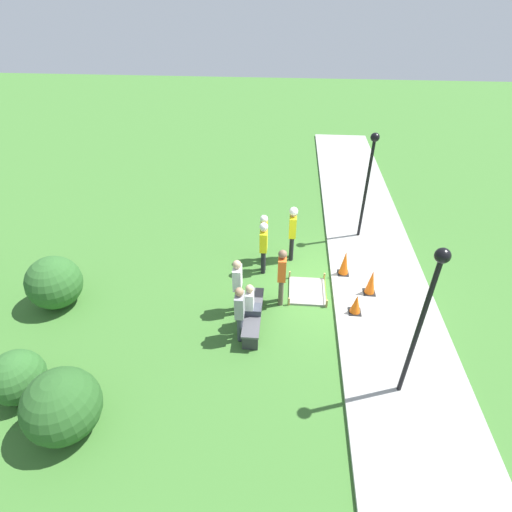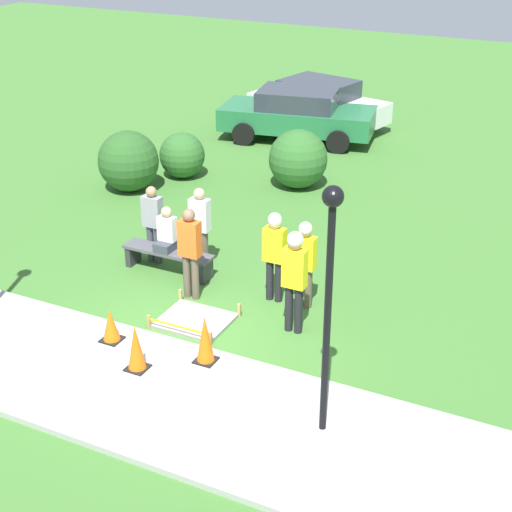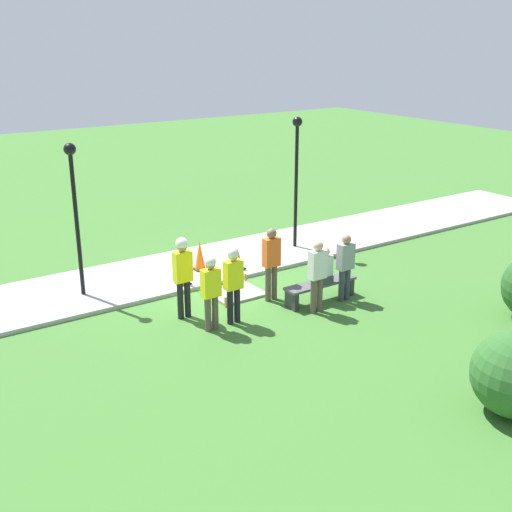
# 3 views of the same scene
# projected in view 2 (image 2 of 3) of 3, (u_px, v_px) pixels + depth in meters

# --- Properties ---
(ground_plane) EXTENTS (60.00, 60.00, 0.00)m
(ground_plane) POSITION_uv_depth(u_px,v_px,m) (179.00, 344.00, 13.28)
(ground_plane) COLOR #3D702D
(sidewalk) EXTENTS (28.00, 2.86, 0.10)m
(sidewalk) POSITION_uv_depth(u_px,v_px,m) (130.00, 386.00, 12.11)
(sidewalk) COLOR #9E9E99
(sidewalk) RESTS_ON ground_plane
(wet_concrete_patch) EXTENTS (1.28, 1.11, 0.25)m
(wet_concrete_patch) POSITION_uv_depth(u_px,v_px,m) (195.00, 320.00, 13.92)
(wet_concrete_patch) COLOR gray
(wet_concrete_patch) RESTS_ON ground_plane
(traffic_cone_near_patch) EXTENTS (0.34, 0.34, 0.58)m
(traffic_cone_near_patch) POSITION_uv_depth(u_px,v_px,m) (111.00, 325.00, 13.08)
(traffic_cone_near_patch) COLOR black
(traffic_cone_near_patch) RESTS_ON sidewalk
(traffic_cone_far_patch) EXTENTS (0.34, 0.34, 0.79)m
(traffic_cone_far_patch) POSITION_uv_depth(u_px,v_px,m) (136.00, 348.00, 12.28)
(traffic_cone_far_patch) COLOR black
(traffic_cone_far_patch) RESTS_ON sidewalk
(traffic_cone_sidewalk_edge) EXTENTS (0.34, 0.34, 0.81)m
(traffic_cone_sidewalk_edge) POSITION_uv_depth(u_px,v_px,m) (205.00, 340.00, 12.47)
(traffic_cone_sidewalk_edge) COLOR black
(traffic_cone_sidewalk_edge) RESTS_ON sidewalk
(park_bench) EXTENTS (1.90, 0.44, 0.48)m
(park_bench) POSITION_uv_depth(u_px,v_px,m) (168.00, 256.00, 15.56)
(park_bench) COLOR #2D2D33
(park_bench) RESTS_ON ground_plane
(person_seated_on_bench) EXTENTS (0.36, 0.44, 0.89)m
(person_seated_on_bench) POSITION_uv_depth(u_px,v_px,m) (167.00, 233.00, 15.40)
(person_seated_on_bench) COLOR #383D47
(person_seated_on_bench) RESTS_ON park_bench
(worker_supervisor) EXTENTS (0.40, 0.25, 1.76)m
(worker_supervisor) POSITION_uv_depth(u_px,v_px,m) (275.00, 249.00, 14.22)
(worker_supervisor) COLOR black
(worker_supervisor) RESTS_ON ground_plane
(worker_assistant) EXTENTS (0.40, 0.24, 1.68)m
(worker_assistant) POSITION_uv_depth(u_px,v_px,m) (305.00, 258.00, 14.04)
(worker_assistant) COLOR brown
(worker_assistant) RESTS_ON ground_plane
(worker_trainee) EXTENTS (0.40, 0.27, 1.89)m
(worker_trainee) POSITION_uv_depth(u_px,v_px,m) (295.00, 272.00, 13.17)
(worker_trainee) COLOR black
(worker_trainee) RESTS_ON ground_plane
(bystander_in_orange_shirt) EXTENTS (0.40, 0.24, 1.79)m
(bystander_in_orange_shirt) POSITION_uv_depth(u_px,v_px,m) (190.00, 248.00, 14.32)
(bystander_in_orange_shirt) COLOR brown
(bystander_in_orange_shirt) RESTS_ON ground_plane
(bystander_in_gray_shirt) EXTENTS (0.40, 0.23, 1.72)m
(bystander_in_gray_shirt) POSITION_uv_depth(u_px,v_px,m) (200.00, 224.00, 15.46)
(bystander_in_gray_shirt) COLOR brown
(bystander_in_gray_shirt) RESTS_ON ground_plane
(bystander_in_white_shirt) EXTENTS (0.40, 0.22, 1.65)m
(bystander_in_white_shirt) POSITION_uv_depth(u_px,v_px,m) (153.00, 220.00, 15.73)
(bystander_in_white_shirt) COLOR #383D47
(bystander_in_white_shirt) RESTS_ON ground_plane
(lamppost_near) EXTENTS (0.28, 0.28, 3.66)m
(lamppost_near) POSITION_uv_depth(u_px,v_px,m) (329.00, 276.00, 10.06)
(lamppost_near) COLOR black
(lamppost_near) RESTS_ON sidewalk
(parked_car_white) EXTENTS (4.52, 2.80, 1.51)m
(parked_car_white) POSITION_uv_depth(u_px,v_px,m) (318.00, 104.00, 24.37)
(parked_car_white) COLOR white
(parked_car_white) RESTS_ON ground_plane
(parked_car_green) EXTENTS (4.80, 2.69, 1.52)m
(parked_car_green) POSITION_uv_depth(u_px,v_px,m) (298.00, 114.00, 23.28)
(parked_car_green) COLOR #236B3D
(parked_car_green) RESTS_ON ground_plane
(shrub_rounded_near) EXTENTS (1.49, 1.49, 1.49)m
(shrub_rounded_near) POSITION_uv_depth(u_px,v_px,m) (298.00, 159.00, 19.70)
(shrub_rounded_near) COLOR #2D6028
(shrub_rounded_near) RESTS_ON ground_plane
(shrub_rounded_mid) EXTENTS (1.19, 1.19, 1.19)m
(shrub_rounded_mid) POSITION_uv_depth(u_px,v_px,m) (182.00, 155.00, 20.42)
(shrub_rounded_mid) COLOR #2D6028
(shrub_rounded_mid) RESTS_ON ground_plane
(shrub_rounded_far) EXTENTS (1.52, 1.52, 1.52)m
(shrub_rounded_far) POSITION_uv_depth(u_px,v_px,m) (128.00, 161.00, 19.50)
(shrub_rounded_far) COLOR #285623
(shrub_rounded_far) RESTS_ON ground_plane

